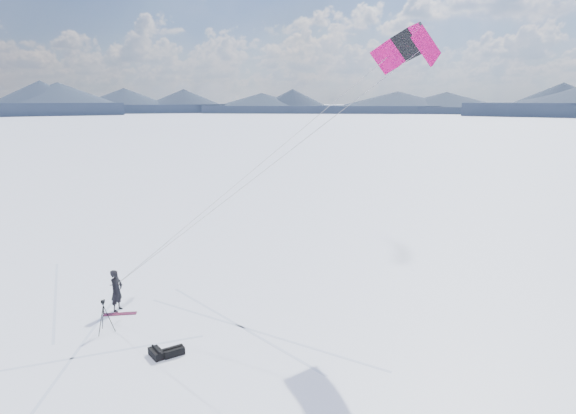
{
  "coord_description": "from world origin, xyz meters",
  "views": [
    {
      "loc": [
        6.63,
        -17.93,
        9.24
      ],
      "look_at": [
        6.99,
        2.72,
        4.62
      ],
      "focal_mm": 30.0,
      "sensor_mm": 36.0,
      "label": 1
    }
  ],
  "objects_px": {
    "snowboard": "(120,314)",
    "tripod": "(104,312)",
    "snowkiter": "(118,310)",
    "gear_bag_a": "(174,352)",
    "gear_bag_b": "(156,353)"
  },
  "relations": [
    {
      "from": "snowboard",
      "to": "tripod",
      "type": "xyz_separation_m",
      "value": [
        -0.06,
        -1.65,
        0.88
      ]
    },
    {
      "from": "snowkiter",
      "to": "gear_bag_a",
      "type": "relative_size",
      "value": 2.25
    },
    {
      "from": "snowkiter",
      "to": "gear_bag_a",
      "type": "height_order",
      "value": "snowkiter"
    },
    {
      "from": "snowboard",
      "to": "tripod",
      "type": "bearing_deg",
      "value": -99.4
    },
    {
      "from": "snowkiter",
      "to": "snowboard",
      "type": "relative_size",
      "value": 1.36
    },
    {
      "from": "gear_bag_b",
      "to": "tripod",
      "type": "bearing_deg",
      "value": -164.24
    },
    {
      "from": "tripod",
      "to": "gear_bag_b",
      "type": "xyz_separation_m",
      "value": [
        2.56,
        -1.99,
        -0.75
      ]
    },
    {
      "from": "tripod",
      "to": "snowboard",
      "type": "bearing_deg",
      "value": 80.47
    },
    {
      "from": "gear_bag_a",
      "to": "snowkiter",
      "type": "bearing_deg",
      "value": 98.44
    },
    {
      "from": "snowkiter",
      "to": "snowboard",
      "type": "xyz_separation_m",
      "value": [
        0.23,
        -0.42,
        0.02
      ]
    },
    {
      "from": "gear_bag_a",
      "to": "gear_bag_b",
      "type": "height_order",
      "value": "gear_bag_b"
    },
    {
      "from": "snowboard",
      "to": "gear_bag_b",
      "type": "xyz_separation_m",
      "value": [
        2.5,
        -3.63,
        0.13
      ]
    },
    {
      "from": "gear_bag_a",
      "to": "gear_bag_b",
      "type": "distance_m",
      "value": 0.61
    },
    {
      "from": "gear_bag_b",
      "to": "snowkiter",
      "type": "bearing_deg",
      "value": 177.45
    },
    {
      "from": "tripod",
      "to": "gear_bag_a",
      "type": "bearing_deg",
      "value": -38.11
    }
  ]
}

